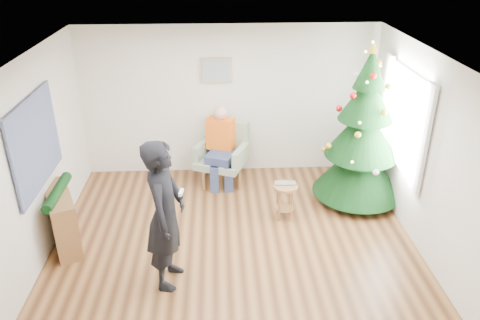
{
  "coord_description": "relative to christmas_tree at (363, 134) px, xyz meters",
  "views": [
    {
      "loc": [
        -0.19,
        -5.14,
        3.9
      ],
      "look_at": [
        0.1,
        0.6,
        1.1
      ],
      "focal_mm": 35.0,
      "sensor_mm": 36.0,
      "label": 1
    }
  ],
  "objects": [
    {
      "name": "floor",
      "position": [
        -2.01,
        -1.33,
        -1.14
      ],
      "size": [
        5.0,
        5.0,
        0.0
      ],
      "primitive_type": "plane",
      "color": "brown",
      "rests_on": "ground"
    },
    {
      "name": "ceiling",
      "position": [
        -2.01,
        -1.33,
        1.46
      ],
      "size": [
        5.0,
        5.0,
        0.0
      ],
      "primitive_type": "plane",
      "rotation": [
        3.14,
        0.0,
        0.0
      ],
      "color": "white",
      "rests_on": "wall_back"
    },
    {
      "name": "wall_back",
      "position": [
        -2.01,
        1.17,
        0.16
      ],
      "size": [
        5.0,
        0.0,
        5.0
      ],
      "primitive_type": "plane",
      "rotation": [
        1.57,
        0.0,
        0.0
      ],
      "color": "silver",
      "rests_on": "floor"
    },
    {
      "name": "wall_front",
      "position": [
        -2.01,
        -3.83,
        0.16
      ],
      "size": [
        5.0,
        0.0,
        5.0
      ],
      "primitive_type": "plane",
      "rotation": [
        -1.57,
        0.0,
        0.0
      ],
      "color": "silver",
      "rests_on": "floor"
    },
    {
      "name": "wall_left",
      "position": [
        -4.51,
        -1.33,
        0.16
      ],
      "size": [
        0.0,
        5.0,
        5.0
      ],
      "primitive_type": "plane",
      "rotation": [
        1.57,
        0.0,
        1.57
      ],
      "color": "silver",
      "rests_on": "floor"
    },
    {
      "name": "wall_right",
      "position": [
        0.49,
        -1.33,
        0.16
      ],
      "size": [
        0.0,
        5.0,
        5.0
      ],
      "primitive_type": "plane",
      "rotation": [
        1.57,
        0.0,
        -1.57
      ],
      "color": "silver",
      "rests_on": "floor"
    },
    {
      "name": "window_panel",
      "position": [
        0.46,
        -0.33,
        0.36
      ],
      "size": [
        0.04,
        1.3,
        1.4
      ],
      "primitive_type": "cube",
      "color": "white",
      "rests_on": "wall_right"
    },
    {
      "name": "curtains",
      "position": [
        0.43,
        -0.33,
        0.36
      ],
      "size": [
        0.05,
        1.75,
        1.5
      ],
      "color": "white",
      "rests_on": "wall_right"
    },
    {
      "name": "christmas_tree",
      "position": [
        0.0,
        0.0,
        0.0
      ],
      "size": [
        1.4,
        1.4,
        2.53
      ],
      "rotation": [
        0.0,
        0.0,
        0.21
      ],
      "color": "#3F2816",
      "rests_on": "floor"
    },
    {
      "name": "stool",
      "position": [
        -1.23,
        -0.5,
        -0.85
      ],
      "size": [
        0.37,
        0.37,
        0.56
      ],
      "rotation": [
        0.0,
        0.0,
        -0.38
      ],
      "color": "brown",
      "rests_on": "floor"
    },
    {
      "name": "laptop",
      "position": [
        -1.23,
        -0.5,
        -0.57
      ],
      "size": [
        0.31,
        0.21,
        0.02
      ],
      "primitive_type": "imported",
      "rotation": [
        0.0,
        0.0,
        -0.04
      ],
      "color": "silver",
      "rests_on": "stool"
    },
    {
      "name": "armchair",
      "position": [
        -2.14,
        0.73,
        -0.76
      ],
      "size": [
        0.98,
        0.96,
        1.03
      ],
      "rotation": [
        0.0,
        0.0,
        -0.39
      ],
      "color": "gray",
      "rests_on": "floor"
    },
    {
      "name": "seated_person",
      "position": [
        -2.17,
        0.67,
        -0.44
      ],
      "size": [
        0.57,
        0.72,
        1.35
      ],
      "rotation": [
        0.0,
        0.0,
        -0.39
      ],
      "color": "navy",
      "rests_on": "armchair"
    },
    {
      "name": "standing_man",
      "position": [
        -2.84,
        -1.83,
        -0.19
      ],
      "size": [
        0.55,
        0.75,
        1.89
      ],
      "primitive_type": "imported",
      "rotation": [
        0.0,
        0.0,
        1.42
      ],
      "color": "black",
      "rests_on": "floor"
    },
    {
      "name": "game_controller",
      "position": [
        -2.64,
        -1.86,
        0.12
      ],
      "size": [
        0.06,
        0.13,
        0.04
      ],
      "primitive_type": "cube",
      "rotation": [
        0.0,
        0.0,
        -0.15
      ],
      "color": "white",
      "rests_on": "standing_man"
    },
    {
      "name": "console",
      "position": [
        -4.34,
        -1.0,
        -0.74
      ],
      "size": [
        0.68,
        1.04,
        0.8
      ],
      "primitive_type": "cube",
      "rotation": [
        0.0,
        0.0,
        0.42
      ],
      "color": "brown",
      "rests_on": "floor"
    },
    {
      "name": "garland",
      "position": [
        -4.34,
        -1.0,
        -0.32
      ],
      "size": [
        0.14,
        0.9,
        0.14
      ],
      "primitive_type": "cylinder",
      "rotation": [
        1.57,
        0.0,
        0.0
      ],
      "color": "black",
      "rests_on": "console"
    },
    {
      "name": "tapestry",
      "position": [
        -4.47,
        -1.03,
        0.41
      ],
      "size": [
        0.03,
        1.5,
        1.15
      ],
      "primitive_type": "cube",
      "color": "black",
      "rests_on": "wall_left"
    },
    {
      "name": "framed_picture",
      "position": [
        -2.21,
        1.13,
        0.71
      ],
      "size": [
        0.52,
        0.05,
        0.42
      ],
      "color": "tan",
      "rests_on": "wall_back"
    }
  ]
}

